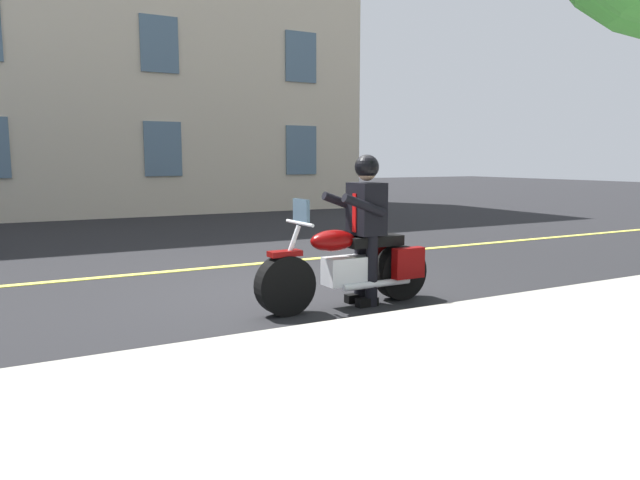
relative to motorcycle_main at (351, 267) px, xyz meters
The scene contains 5 objects.
ground_plane 1.24m from the motorcycle_main, 71.29° to the right, with size 80.00×80.00×0.00m, color black.
sidewalk_curb 3.45m from the motorcycle_main, 83.80° to the left, with size 60.00×5.00×0.15m, color #9E998E.
lane_center_stripe 3.15m from the motorcycle_main, 83.18° to the right, with size 60.00×0.16×0.01m, color #E5DB4C.
motorcycle_main is the anchor object (origin of this frame).
rider_main 0.61m from the motorcycle_main, behind, with size 0.62×0.55×1.74m.
Camera 1 is at (3.12, 6.82, 1.68)m, focal length 33.23 mm.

